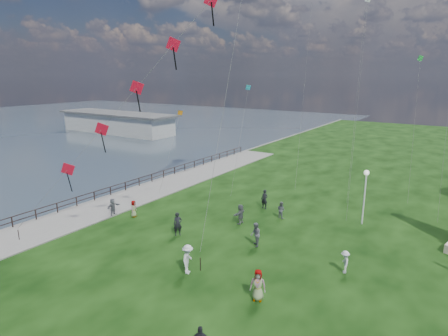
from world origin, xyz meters
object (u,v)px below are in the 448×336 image
Objects in this scene: pier_pavilion at (117,122)px; person_8 at (345,262)px; person_4 at (258,285)px; person_0 at (178,224)px; lamppost at (365,185)px; person_1 at (255,235)px; person_5 at (113,208)px; person_7 at (281,210)px; person_10 at (134,209)px; person_6 at (264,199)px; person_11 at (240,214)px; person_2 at (188,259)px.

pier_pavilion reaches higher than person_8.
person_4 is at bearing -52.28° from person_8.
person_4 is (9.29, -4.19, -0.02)m from person_0.
lamppost is at bearing -8.05° from person_0.
lamppost is 10.47m from person_1.
person_5 is (-13.37, -1.64, -0.13)m from person_1.
person_5 is 19.91m from person_8.
pier_pavilion is 69.25m from person_8.
person_8 is at bearing 153.46° from person_7.
person_4 is at bearing -126.44° from person_10.
person_6 reaches higher than person_11.
person_2 is 12.35m from person_5.
person_1 is at bearing -61.93° from person_6.
lamppost is 3.16× the size of person_10.
person_11 reaches higher than person_8.
pier_pavilion is at bearing 32.50° from person_10.
person_2 is (4.25, -4.05, 0.03)m from person_0.
person_5 reaches higher than person_7.
person_11 reaches higher than person_7.
pier_pavilion is 6.45× the size of lamppost.
person_5 is (40.36, -35.64, -1.08)m from pier_pavilion.
person_6 is at bearing 167.69° from person_1.
person_1 is 13.47m from person_5.
person_2 is 9.86m from person_8.
lamppost is 14.77m from person_4.
person_0 reaches higher than person_10.
person_2 is at bearing 9.95° from person_11.
person_6 is 11.88m from person_10.
person_1 is 5.92m from person_2.
lamppost is at bearing -79.32° from person_10.
person_5 is at bearing 48.52° from person_2.
lamppost is at bearing 112.64° from person_1.
person_1 is 1.22× the size of person_8.
person_0 is (47.78, -35.61, -0.92)m from pier_pavilion.
person_10 is at bearing -131.24° from person_6.
person_11 is (-1.42, 8.76, -0.11)m from person_2.
person_8 is (6.49, -0.18, -0.16)m from person_1.
person_6 is at bearing -64.36° from person_10.
person_6 is (-3.13, 7.44, 0.01)m from person_1.
person_7 is at bearing -59.92° from person_5.
person_8 is 1.00× the size of person_10.
person_5 is 1.03× the size of person_10.
lamppost is 2.60× the size of person_1.
lamppost reaches higher than person_10.
person_11 is (8.62, 3.83, 0.10)m from person_10.
lamppost reaches higher than person_4.
person_1 is at bearing -122.21° from lamppost.
person_7 is 1.01× the size of person_10.
pier_pavilion reaches higher than person_2.
person_0 is 0.97× the size of person_2.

